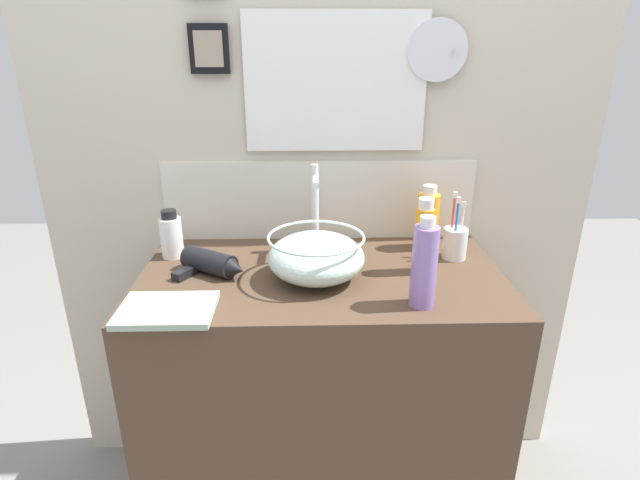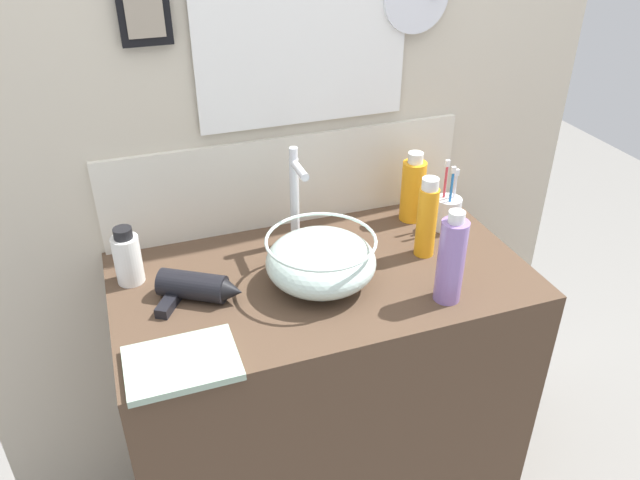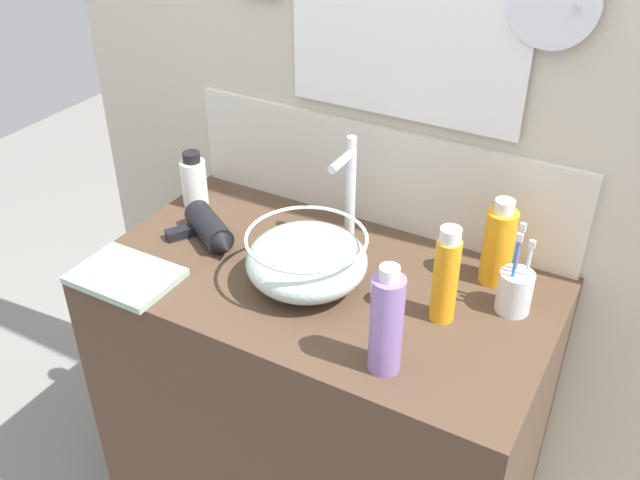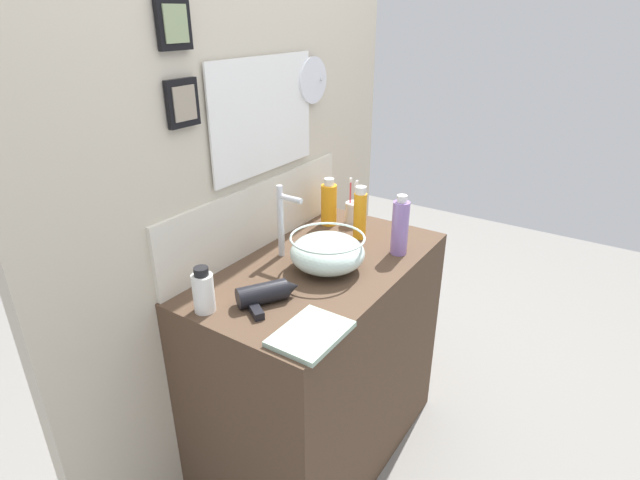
{
  "view_description": "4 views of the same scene",
  "coord_description": "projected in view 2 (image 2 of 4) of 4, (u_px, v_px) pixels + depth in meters",
  "views": [
    {
      "loc": [
        -0.04,
        -1.29,
        1.5
      ],
      "look_at": [
        -0.0,
        0.0,
        1.0
      ],
      "focal_mm": 28.0,
      "sensor_mm": 36.0,
      "label": 1
    },
    {
      "loc": [
        -0.43,
        -1.21,
        1.78
      ],
      "look_at": [
        -0.0,
        0.0,
        1.0
      ],
      "focal_mm": 35.0,
      "sensor_mm": 36.0,
      "label": 2
    },
    {
      "loc": [
        0.63,
        -1.13,
        1.84
      ],
      "look_at": [
        -0.0,
        0.0,
        1.0
      ],
      "focal_mm": 40.0,
      "sensor_mm": 36.0,
      "label": 3
    },
    {
      "loc": [
        -1.34,
        -0.88,
        1.74
      ],
      "look_at": [
        -0.0,
        0.0,
        1.0
      ],
      "focal_mm": 28.0,
      "sensor_mm": 36.0,
      "label": 4
    }
  ],
  "objects": [
    {
      "name": "vanity_counter",
      "position": [
        322.0,
        403.0,
        1.79
      ],
      "size": [
        1.03,
        0.57,
        0.9
      ],
      "primitive_type": "cube",
      "color": "#4C3828",
      "rests_on": "ground"
    },
    {
      "name": "back_panel",
      "position": [
        281.0,
        87.0,
        1.61
      ],
      "size": [
        1.8,
        0.1,
        2.56
      ],
      "color": "beige",
      "rests_on": "ground"
    },
    {
      "name": "glass_bowl_sink",
      "position": [
        321.0,
        261.0,
        1.49
      ],
      "size": [
        0.27,
        0.27,
        0.13
      ],
      "color": "silver",
      "rests_on": "vanity_counter"
    },
    {
      "name": "faucet",
      "position": [
        295.0,
        193.0,
        1.6
      ],
      "size": [
        0.02,
        0.11,
        0.28
      ],
      "color": "silver",
      "rests_on": "vanity_counter"
    },
    {
      "name": "hair_drier",
      "position": [
        197.0,
        288.0,
        1.45
      ],
      "size": [
        0.22,
        0.16,
        0.07
      ],
      "color": "black",
      "rests_on": "vanity_counter"
    },
    {
      "name": "toothbrush_cup",
      "position": [
        447.0,
        213.0,
        1.72
      ],
      "size": [
        0.07,
        0.07,
        0.2
      ],
      "color": "silver",
      "rests_on": "vanity_counter"
    },
    {
      "name": "shampoo_bottle",
      "position": [
        427.0,
        219.0,
        1.58
      ],
      "size": [
        0.05,
        0.05,
        0.22
      ],
      "color": "orange",
      "rests_on": "vanity_counter"
    },
    {
      "name": "spray_bottle",
      "position": [
        413.0,
        189.0,
        1.75
      ],
      "size": [
        0.07,
        0.07,
        0.2
      ],
      "color": "orange",
      "rests_on": "vanity_counter"
    },
    {
      "name": "soap_dispenser",
      "position": [
        451.0,
        260.0,
        1.41
      ],
      "size": [
        0.06,
        0.06,
        0.23
      ],
      "color": "#8C6BB2",
      "rests_on": "vanity_counter"
    },
    {
      "name": "lotion_bottle",
      "position": [
        127.0,
        257.0,
        1.5
      ],
      "size": [
        0.07,
        0.07,
        0.15
      ],
      "color": "white",
      "rests_on": "vanity_counter"
    },
    {
      "name": "hand_towel",
      "position": [
        182.0,
        363.0,
        1.27
      ],
      "size": [
        0.23,
        0.17,
        0.02
      ],
      "primitive_type": "cube",
      "color": "#99B29E",
      "rests_on": "vanity_counter"
    }
  ]
}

